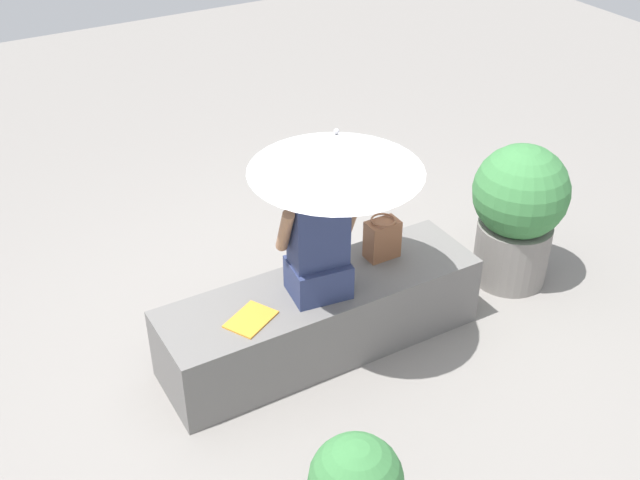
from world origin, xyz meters
name	(u,v)px	position (x,y,z in m)	size (l,w,h in m)	color
ground_plane	(321,346)	(0.00, 0.00, 0.00)	(14.00, 14.00, 0.00)	gray
stone_bench	(322,316)	(0.00, 0.00, 0.24)	(2.04, 0.58, 0.48)	slate
person_seated	(318,238)	(-0.05, -0.05, 0.87)	(0.49, 0.32, 0.90)	navy
parasol	(336,153)	(0.03, -0.10, 1.41)	(0.97, 0.97, 1.07)	#B7B7BC
handbag_black	(382,238)	(0.49, 0.08, 0.61)	(0.21, 0.16, 0.28)	brown
magazine	(251,319)	(-0.52, -0.09, 0.49)	(0.28, 0.20, 0.01)	gold
planter_far	(518,210)	(1.53, -0.02, 0.56)	(0.65, 0.65, 1.03)	gray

